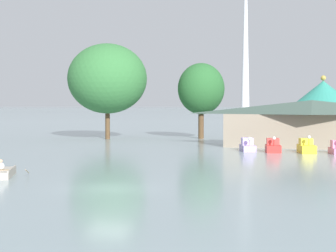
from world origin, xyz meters
TOP-DOWN VIEW (x-y plane):
  - ground_plane at (0.00, 0.00)m, footprint 2000.00×2000.00m
  - rowboat_with_rower at (-8.75, 2.69)m, footprint 3.85×3.89m
  - pedal_boat_lavender at (4.37, 26.59)m, footprint 2.07×3.01m
  - pedal_boat_red at (7.00, 25.97)m, footprint 1.82×2.54m
  - pedal_boat_yellow at (10.23, 26.16)m, footprint 2.02×3.05m
  - boathouse at (10.61, 33.97)m, footprint 20.50×7.81m
  - green_roof_pavilion at (11.85, 45.21)m, footprint 9.84×9.84m
  - shoreline_tree_tall_left at (-16.78, 40.20)m, footprint 10.93×10.93m
  - shoreline_tree_mid at (-4.58, 44.87)m, footprint 6.55×6.55m
  - distant_broadcast_tower at (-37.48, 331.24)m, footprint 8.49×8.49m

SIDE VIEW (x-z plane):
  - ground_plane at x=0.00m, z-range 0.00..0.00m
  - rowboat_with_rower at x=-8.75m, z-range -0.33..0.84m
  - pedal_boat_lavender at x=4.37m, z-range -0.22..1.30m
  - pedal_boat_red at x=7.00m, z-range -0.26..1.37m
  - pedal_boat_yellow at x=10.23m, z-range -0.32..1.47m
  - boathouse at x=10.61m, z-range 0.12..5.40m
  - green_roof_pavilion at x=11.85m, z-range 0.11..8.73m
  - shoreline_tree_mid at x=-4.58m, z-range 1.68..12.26m
  - shoreline_tree_tall_left at x=-16.78m, z-range 1.76..14.93m
  - distant_broadcast_tower at x=-37.48m, z-range -11.05..137.40m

